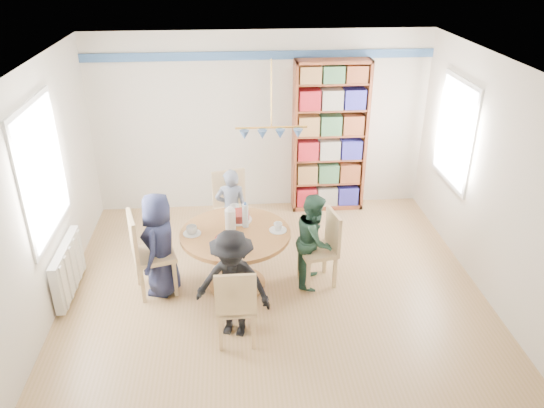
{
  "coord_description": "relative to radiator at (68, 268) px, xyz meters",
  "views": [
    {
      "loc": [
        -0.44,
        -5.1,
        3.83
      ],
      "look_at": [
        0.0,
        0.4,
        1.05
      ],
      "focal_mm": 35.0,
      "sensor_mm": 36.0,
      "label": 1
    }
  ],
  "objects": [
    {
      "name": "dining_table",
      "position": [
        1.98,
        0.0,
        0.21
      ],
      "size": [
        1.3,
        1.3,
        0.75
      ],
      "color": "olive",
      "rests_on": "ground"
    },
    {
      "name": "chair_right",
      "position": [
        3.04,
        0.01,
        0.17
      ],
      "size": [
        0.49,
        0.49,
        0.94
      ],
      "color": "tan",
      "rests_on": "ground"
    },
    {
      "name": "person_left",
      "position": [
        1.1,
        -0.03,
        0.29
      ],
      "size": [
        0.53,
        0.7,
        1.28
      ],
      "primitive_type": "imported",
      "rotation": [
        0.0,
        0.0,
        -1.79
      ],
      "color": "#191D37",
      "rests_on": "ground"
    },
    {
      "name": "person_right",
      "position": [
        2.92,
        0.02,
        0.24
      ],
      "size": [
        0.59,
        0.67,
        1.18
      ],
      "primitive_type": "imported",
      "rotation": [
        0.0,
        0.0,
        1.3
      ],
      "color": "#1B3729",
      "rests_on": "ground"
    },
    {
      "name": "chair_far",
      "position": [
        1.94,
        1.06,
        0.22
      ],
      "size": [
        0.56,
        0.56,
        1.04
      ],
      "color": "tan",
      "rests_on": "ground"
    },
    {
      "name": "ground",
      "position": [
        2.42,
        -0.3,
        -0.35
      ],
      "size": [
        5.0,
        5.0,
        0.0
      ],
      "primitive_type": "plane",
      "color": "#A68257"
    },
    {
      "name": "room_shell",
      "position": [
        2.16,
        0.57,
        1.3
      ],
      "size": [
        5.0,
        5.0,
        5.0
      ],
      "color": "white",
      "rests_on": "ground"
    },
    {
      "name": "chair_left",
      "position": [
        0.93,
        -0.05,
        0.23
      ],
      "size": [
        0.58,
        0.58,
        1.05
      ],
      "color": "tan",
      "rests_on": "ground"
    },
    {
      "name": "chair_near",
      "position": [
        1.96,
        -1.05,
        0.17
      ],
      "size": [
        0.42,
        0.42,
        0.94
      ],
      "color": "tan",
      "rests_on": "ground"
    },
    {
      "name": "person_far",
      "position": [
        1.94,
        0.9,
        0.23
      ],
      "size": [
        0.44,
        0.3,
        1.16
      ],
      "primitive_type": "imported",
      "rotation": [
        0.0,
        0.0,
        3.08
      ],
      "color": "gray",
      "rests_on": "ground"
    },
    {
      "name": "radiator",
      "position": [
        0.0,
        0.0,
        0.0
      ],
      "size": [
        0.12,
        1.0,
        0.6
      ],
      "color": "silver",
      "rests_on": "ground"
    },
    {
      "name": "bookshelf",
      "position": [
        3.44,
        2.04,
        0.79
      ],
      "size": [
        1.1,
        0.33,
        2.31
      ],
      "color": "brown",
      "rests_on": "ground"
    },
    {
      "name": "person_near",
      "position": [
        1.93,
        -0.86,
        0.27
      ],
      "size": [
        0.9,
        0.67,
        1.24
      ],
      "primitive_type": "imported",
      "rotation": [
        0.0,
        0.0,
        -0.3
      ],
      "color": "black",
      "rests_on": "ground"
    },
    {
      "name": "tableware",
      "position": [
        1.95,
        0.03,
        0.47
      ],
      "size": [
        1.21,
        1.21,
        0.32
      ],
      "color": "white",
      "rests_on": "dining_table"
    }
  ]
}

